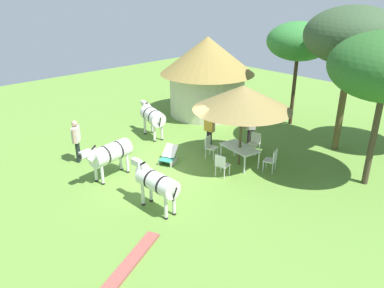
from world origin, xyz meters
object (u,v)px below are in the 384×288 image
(thatched_hut, at_px, (207,72))
(patio_dining_table, at_px, (240,149))
(guest_beside_umbrella, at_px, (209,128))
(zebra_nearest_camera, at_px, (156,182))
(zebra_by_umbrella, at_px, (152,116))
(acacia_tree_far_lawn, at_px, (353,36))
(patio_chair_east_end, at_px, (255,142))
(standing_watcher, at_px, (76,137))
(patio_chair_near_lawn, at_px, (222,164))
(shade_umbrella, at_px, (242,98))
(patio_chair_west_end, at_px, (210,146))
(patio_chair_near_hut, at_px, (272,159))
(guest_behind_table, at_px, (251,126))
(acacia_tree_right_background, at_px, (299,42))
(striped_lounge_chair, at_px, (168,157))
(zebra_toward_hut, at_px, (109,154))

(thatched_hut, bearing_deg, patio_dining_table, -34.24)
(guest_beside_umbrella, bearing_deg, zebra_nearest_camera, -75.53)
(zebra_by_umbrella, xyz_separation_m, acacia_tree_far_lawn, (6.57, 4.86, 3.72))
(patio_chair_east_end, relative_size, standing_watcher, 0.52)
(patio_chair_near_lawn, bearing_deg, shade_umbrella, 90.00)
(standing_watcher, bearing_deg, patio_chair_west_end, 94.68)
(patio_chair_near_hut, bearing_deg, patio_chair_near_lawn, 130.85)
(thatched_hut, relative_size, acacia_tree_far_lawn, 0.85)
(patio_chair_near_hut, bearing_deg, guest_behind_table, 38.84)
(shade_umbrella, xyz_separation_m, patio_chair_west_end, (-1.26, -0.36, -2.21))
(patio_chair_near_lawn, xyz_separation_m, acacia_tree_right_background, (-1.49, 6.88, 3.58))
(thatched_hut, height_order, guest_behind_table, thatched_hut)
(acacia_tree_far_lawn, height_order, acacia_tree_right_background, acacia_tree_far_lawn)
(patio_chair_near_lawn, bearing_deg, zebra_nearest_camera, -98.66)
(patio_chair_east_end, xyz_separation_m, standing_watcher, (-4.34, -5.76, 0.53))
(patio_chair_west_end, height_order, striped_lounge_chair, patio_chair_west_end)
(patio_chair_east_end, xyz_separation_m, acacia_tree_far_lawn, (2.13, 2.95, 4.22))
(patio_dining_table, distance_m, patio_chair_near_hut, 1.32)
(acacia_tree_right_background, bearing_deg, thatched_hut, -154.96)
(patio_chair_west_end, distance_m, acacia_tree_far_lawn, 6.98)
(guest_beside_umbrella, relative_size, zebra_by_umbrella, 0.75)
(patio_chair_near_hut, bearing_deg, striped_lounge_chair, 107.63)
(thatched_hut, distance_m, patio_chair_west_end, 6.04)
(patio_chair_east_end, bearing_deg, patio_chair_west_end, 47.33)
(zebra_by_umbrella, bearing_deg, patio_chair_west_end, -71.78)
(patio_chair_west_end, bearing_deg, striped_lounge_chair, -41.61)
(patio_chair_east_end, xyz_separation_m, patio_chair_near_lawn, (0.48, -2.58, 0.00))
(guest_behind_table, xyz_separation_m, standing_watcher, (-3.70, -6.27, 0.12))
(striped_lounge_chair, relative_size, zebra_nearest_camera, 0.43)
(patio_chair_near_lawn, relative_size, standing_watcher, 0.52)
(patio_chair_west_end, height_order, zebra_toward_hut, zebra_toward_hut)
(guest_beside_umbrella, bearing_deg, shade_umbrella, -21.12)
(standing_watcher, xyz_separation_m, acacia_tree_right_background, (3.33, 10.06, 3.06))
(patio_chair_west_end, bearing_deg, patio_chair_near_hut, 91.06)
(patio_dining_table, distance_m, zebra_nearest_camera, 4.39)
(patio_dining_table, relative_size, standing_watcher, 0.96)
(patio_dining_table, relative_size, patio_chair_east_end, 1.85)
(standing_watcher, distance_m, acacia_tree_right_background, 11.03)
(patio_chair_west_end, relative_size, standing_watcher, 0.52)
(shade_umbrella, distance_m, acacia_tree_far_lawn, 5.04)
(zebra_toward_hut, height_order, acacia_tree_far_lawn, acacia_tree_far_lawn)
(standing_watcher, height_order, zebra_nearest_camera, standing_watcher)
(thatched_hut, bearing_deg, patio_chair_west_end, -44.32)
(zebra_toward_hut, relative_size, acacia_tree_right_background, 0.44)
(guest_beside_umbrella, distance_m, standing_watcher, 5.48)
(patio_dining_table, bearing_deg, zebra_by_umbrella, -172.37)
(shade_umbrella, distance_m, patio_chair_near_hut, 2.57)
(standing_watcher, height_order, zebra_toward_hut, standing_watcher)
(patio_chair_near_lawn, height_order, acacia_tree_right_background, acacia_tree_right_background)
(patio_chair_near_lawn, bearing_deg, striped_lounge_chair, -173.65)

